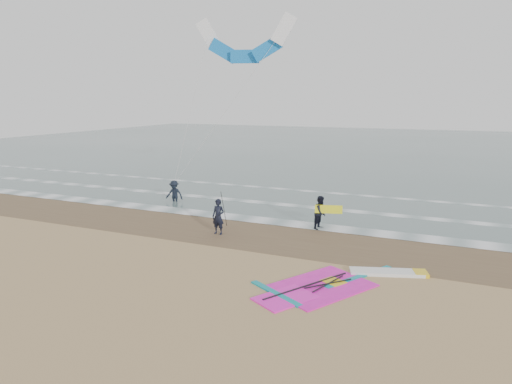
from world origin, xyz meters
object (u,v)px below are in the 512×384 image
at_px(person_wading, 174,188).
at_px(surf_kite, 244,44).
at_px(windsurf_rig, 340,283).
at_px(person_standing, 218,217).
at_px(person_walking, 321,212).

height_order(person_wading, surf_kite, surf_kite).
bearing_deg(windsurf_rig, person_wading, 145.41).
bearing_deg(person_standing, person_walking, 36.75).
height_order(person_walking, person_wading, person_wading).
relative_size(windsurf_rig, surf_kite, 0.57).
xyz_separation_m(person_standing, person_wading, (-5.67, 4.93, 0.01)).
bearing_deg(windsurf_rig, person_walking, 111.35).
distance_m(windsurf_rig, person_wading, 14.88).
distance_m(person_standing, person_wading, 7.51).
bearing_deg(person_wading, person_standing, -48.24).
bearing_deg(person_standing, person_wading, 141.84).
bearing_deg(windsurf_rig, surf_kite, 128.64).
height_order(person_standing, person_walking, person_standing).
bearing_deg(person_standing, windsurf_rig, -25.27).
xyz_separation_m(person_standing, person_walking, (4.11, 2.76, -0.02)).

